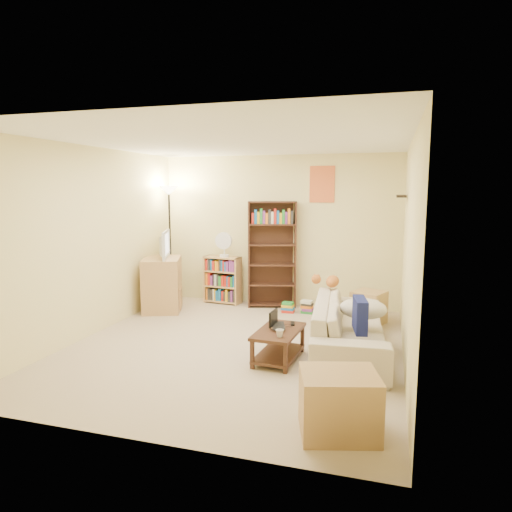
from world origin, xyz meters
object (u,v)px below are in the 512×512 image
object	(u,v)px
television	(161,245)
mug	(280,333)
tabby_cat	(330,281)
tall_bookshelf	(272,252)
floor_lamp	(169,210)
end_cabinet	(339,403)
sofa	(349,327)
desk_fan	(224,243)
tv_stand	(162,284)
coffee_table	(279,341)
laptop	(283,327)
side_table	(369,307)
short_bookshelf	(223,280)

from	to	relation	value
television	mug	bearing A→B (deg)	-148.93
tabby_cat	tall_bookshelf	size ratio (longest dim) A/B	0.28
floor_lamp	end_cabinet	xyz separation A→B (m)	(3.26, -3.54, -1.34)
sofa	desk_fan	size ratio (longest dim) A/B	5.13
tv_stand	television	size ratio (longest dim) A/B	1.15
coffee_table	mug	distance (m)	0.31
tabby_cat	laptop	size ratio (longest dim) A/B	1.23
television	laptop	bearing A→B (deg)	-144.05
coffee_table	end_cabinet	size ratio (longest dim) A/B	1.37
coffee_table	mug	size ratio (longest dim) A/B	7.89
coffee_table	television	xyz separation A→B (m)	(-2.33, 1.62, 0.85)
tabby_cat	desk_fan	bearing A→B (deg)	152.26
tall_bookshelf	side_table	bearing A→B (deg)	-34.53
laptop	short_bookshelf	distance (m)	2.74
mug	end_cabinet	bearing A→B (deg)	-56.82
sofa	television	size ratio (longest dim) A/B	2.94
tv_stand	coffee_table	bearing A→B (deg)	-55.91
floor_lamp	tv_stand	bearing A→B (deg)	-78.84
tabby_cat	tv_stand	bearing A→B (deg)	172.82
laptop	side_table	size ratio (longest dim) A/B	0.83
mug	end_cabinet	distance (m)	1.41
short_bookshelf	desk_fan	bearing A→B (deg)	-36.94
mug	floor_lamp	bearing A→B (deg)	136.49
laptop	television	size ratio (longest dim) A/B	0.54
tall_bookshelf	end_cabinet	distance (m)	4.10
coffee_table	short_bookshelf	size ratio (longest dim) A/B	1.03
mug	floor_lamp	size ratio (longest dim) A/B	0.05
side_table	tv_stand	bearing A→B (deg)	-177.31
tall_bookshelf	short_bookshelf	world-z (taller)	tall_bookshelf
mug	tv_stand	xyz separation A→B (m)	(-2.40, 1.86, 0.03)
tall_bookshelf	desk_fan	distance (m)	0.84
mug	tall_bookshelf	bearing A→B (deg)	106.26
tabby_cat	television	xyz separation A→B (m)	(-2.73, 0.34, 0.37)
laptop	tv_stand	size ratio (longest dim) A/B	0.47
tabby_cat	desk_fan	xyz separation A→B (m)	(-1.91, 1.01, 0.34)
laptop	end_cabinet	bearing A→B (deg)	-167.97
coffee_table	floor_lamp	distance (m)	3.51
short_bookshelf	side_table	bearing A→B (deg)	-6.14
desk_fan	coffee_table	bearing A→B (deg)	-56.53
tv_stand	short_bookshelf	world-z (taller)	tv_stand
tall_bookshelf	side_table	world-z (taller)	tall_bookshelf
coffee_table	side_table	bearing A→B (deg)	66.59
coffee_table	tall_bookshelf	bearing A→B (deg)	110.26
sofa	tv_stand	distance (m)	3.28
sofa	desk_fan	bearing A→B (deg)	46.33
tv_stand	end_cabinet	distance (m)	4.39
laptop	tv_stand	distance (m)	2.81
tabby_cat	mug	distance (m)	1.58
tv_stand	floor_lamp	size ratio (longest dim) A/B	0.43
coffee_table	tabby_cat	bearing A→B (deg)	76.39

